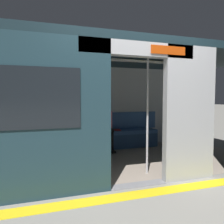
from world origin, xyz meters
The scene contains 9 objects.
ground_plane centered at (0.00, 0.00, 0.00)m, with size 60.00×60.00×0.00m, color gray.
platform_edge_strip centered at (0.00, 0.30, 0.00)m, with size 8.00×0.24×0.01m, color yellow.
train_car centered at (0.05, -1.27, 1.46)m, with size 6.40×2.89×2.19m.
bench_seat centered at (0.00, -2.38, 0.34)m, with size 3.23×0.44×0.45m.
person_seated centered at (-0.15, -2.33, 0.67)m, with size 0.55×0.70×1.17m.
handbag centered at (0.20, -2.46, 0.53)m, with size 0.26×0.15×0.17m.
book centered at (-0.57, -2.44, 0.46)m, with size 0.15×0.22×0.03m, color #B22D2D.
grab_pole_door centered at (0.37, -0.37, 1.02)m, with size 0.04×0.04×2.05m, color silver.
grab_pole_far centered at (-0.37, -0.42, 1.02)m, with size 0.04×0.04×2.05m, color silver.
Camera 1 is at (1.39, 2.99, 1.29)m, focal length 36.51 mm.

